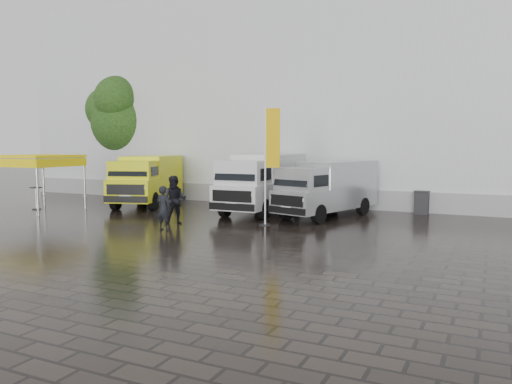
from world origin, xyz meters
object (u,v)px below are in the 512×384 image
(van_yellow, at_px, (147,181))
(canopy_tent, at_px, (39,159))
(cocktail_table, at_px, (36,198))
(person_tent, at_px, (175,200))
(flagpole, at_px, (269,158))
(person_front, at_px, (164,208))
(van_silver, at_px, (327,189))
(van_white, at_px, (262,184))
(wheelie_bin, at_px, (422,202))

(van_yellow, xyz_separation_m, canopy_tent, (-3.63, -3.78, 1.25))
(van_yellow, distance_m, cocktail_table, 5.53)
(canopy_tent, xyz_separation_m, person_tent, (8.50, -0.66, -1.58))
(flagpole, height_order, person_front, flagpole)
(van_silver, relative_size, flagpole, 1.18)
(van_yellow, distance_m, person_front, 8.01)
(canopy_tent, bearing_deg, van_white, 21.35)
(cocktail_table, distance_m, person_front, 9.76)
(cocktail_table, bearing_deg, canopy_tent, -18.38)
(van_yellow, height_order, canopy_tent, canopy_tent)
(van_silver, relative_size, wheelie_bin, 5.24)
(van_silver, distance_m, person_front, 7.57)
(flagpole, height_order, wheelie_bin, flagpole)
(cocktail_table, bearing_deg, van_white, 19.75)
(canopy_tent, bearing_deg, person_front, -13.36)
(van_silver, bearing_deg, cocktail_table, -148.63)
(van_silver, xyz_separation_m, flagpole, (-1.35, -3.30, 1.46))
(wheelie_bin, bearing_deg, person_front, -132.52)
(canopy_tent, distance_m, flagpole, 12.18)
(van_yellow, relative_size, van_white, 0.89)
(cocktail_table, bearing_deg, van_yellow, 41.49)
(cocktail_table, relative_size, person_front, 0.67)
(person_front, bearing_deg, wheelie_bin, -130.57)
(van_white, xyz_separation_m, person_tent, (-1.78, -4.68, -0.40))
(flagpole, relative_size, wheelie_bin, 4.43)
(canopy_tent, xyz_separation_m, wheelie_bin, (17.25, 6.79, -2.02))
(wheelie_bin, bearing_deg, van_white, -158.12)
(van_yellow, bearing_deg, wheelie_bin, -5.14)
(van_yellow, distance_m, van_white, 6.65)
(flagpole, bearing_deg, canopy_tent, -177.04)
(van_yellow, distance_m, van_silver, 9.89)
(flagpole, distance_m, person_front, 4.59)
(van_yellow, height_order, person_front, van_yellow)
(van_yellow, relative_size, flagpole, 1.18)
(van_white, bearing_deg, wheelie_bin, 20.08)
(cocktail_table, xyz_separation_m, person_tent, (8.97, -0.82, 0.43))
(person_tent, bearing_deg, van_white, 46.85)
(van_yellow, relative_size, van_silver, 1.00)
(canopy_tent, relative_size, cocktail_table, 2.77)
(wheelie_bin, xyz_separation_m, person_front, (-8.24, -8.92, 0.30))
(van_silver, height_order, wheelie_bin, van_silver)
(flagpole, bearing_deg, van_yellow, 159.72)
(van_white, distance_m, person_front, 6.31)
(van_white, relative_size, cocktail_table, 5.70)
(canopy_tent, relative_size, person_tent, 1.58)
(wheelie_bin, height_order, person_tent, person_tent)
(van_white, bearing_deg, van_silver, -3.09)
(van_silver, height_order, flagpole, flagpole)
(person_front, xyz_separation_m, person_tent, (-0.50, 1.48, 0.14))
(person_front, height_order, person_tent, person_tent)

